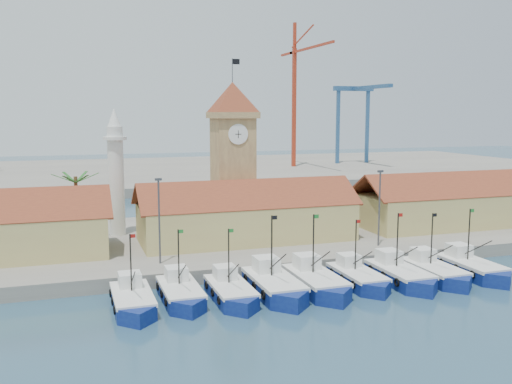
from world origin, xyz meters
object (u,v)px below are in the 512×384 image
object	(u,v)px
clock_tower	(233,153)
boat_0	(133,302)
boat_4	(317,283)
minaret	(116,172)

from	to	relation	value
clock_tower	boat_0	bearing A→B (deg)	-124.16
boat_0	boat_4	world-z (taller)	boat_4
clock_tower	boat_4	bearing A→B (deg)	-86.01
boat_0	clock_tower	xyz separation A→B (m)	(15.87, 23.39, 11.23)
boat_4	clock_tower	distance (m)	26.20
boat_0	boat_4	bearing A→B (deg)	-0.87
boat_0	minaret	distance (m)	26.96
boat_0	clock_tower	bearing A→B (deg)	55.84
clock_tower	minaret	distance (m)	15.30
minaret	boat_4	bearing A→B (deg)	-57.02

